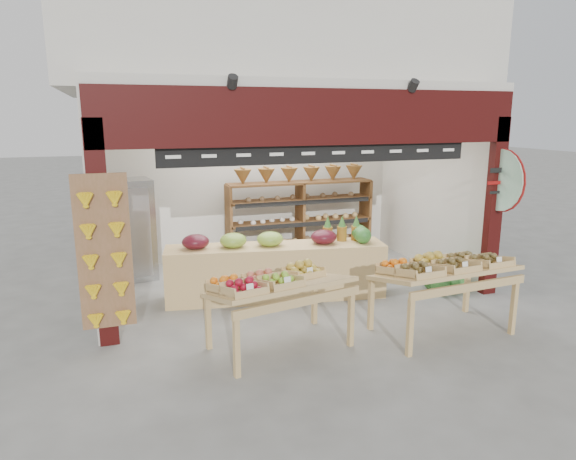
{
  "coord_description": "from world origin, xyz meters",
  "views": [
    {
      "loc": [
        -2.6,
        -7.14,
        2.68
      ],
      "look_at": [
        -0.19,
        -0.2,
        1.02
      ],
      "focal_mm": 32.0,
      "sensor_mm": 36.0,
      "label": 1
    }
  ],
  "objects_px": {
    "watermelon_pile": "(445,277)",
    "refrigerator": "(132,230)",
    "back_shelving": "(300,200)",
    "cardboard_stack": "(204,281)",
    "mid_counter": "(275,269)",
    "display_table_right": "(444,268)",
    "display_table_left": "(271,284)"
  },
  "relations": [
    {
      "from": "back_shelving",
      "to": "cardboard_stack",
      "type": "relative_size",
      "value": 2.9
    },
    {
      "from": "refrigerator",
      "to": "display_table_left",
      "type": "bearing_deg",
      "value": -76.07
    },
    {
      "from": "display_table_left",
      "to": "back_shelving",
      "type": "bearing_deg",
      "value": 64.59
    },
    {
      "from": "cardboard_stack",
      "to": "display_table_right",
      "type": "bearing_deg",
      "value": -41.56
    },
    {
      "from": "refrigerator",
      "to": "mid_counter",
      "type": "xyz_separation_m",
      "value": [
        1.94,
        -1.67,
        -0.39
      ]
    },
    {
      "from": "mid_counter",
      "to": "watermelon_pile",
      "type": "bearing_deg",
      "value": -10.72
    },
    {
      "from": "back_shelving",
      "to": "display_table_left",
      "type": "height_order",
      "value": "back_shelving"
    },
    {
      "from": "cardboard_stack",
      "to": "mid_counter",
      "type": "distance_m",
      "value": 1.1
    },
    {
      "from": "refrigerator",
      "to": "cardboard_stack",
      "type": "height_order",
      "value": "refrigerator"
    },
    {
      "from": "refrigerator",
      "to": "display_table_right",
      "type": "bearing_deg",
      "value": -53.65
    },
    {
      "from": "refrigerator",
      "to": "display_table_left",
      "type": "height_order",
      "value": "refrigerator"
    },
    {
      "from": "display_table_left",
      "to": "display_table_right",
      "type": "distance_m",
      "value": 2.17
    },
    {
      "from": "back_shelving",
      "to": "refrigerator",
      "type": "xyz_separation_m",
      "value": [
        -3.03,
        -0.23,
        -0.29
      ]
    },
    {
      "from": "mid_counter",
      "to": "refrigerator",
      "type": "bearing_deg",
      "value": 139.26
    },
    {
      "from": "display_table_left",
      "to": "watermelon_pile",
      "type": "bearing_deg",
      "value": 19.36
    },
    {
      "from": "refrigerator",
      "to": "watermelon_pile",
      "type": "bearing_deg",
      "value": -33.87
    },
    {
      "from": "refrigerator",
      "to": "display_table_right",
      "type": "xyz_separation_m",
      "value": [
        3.52,
        -3.54,
        -0.0
      ]
    },
    {
      "from": "cardboard_stack",
      "to": "display_table_left",
      "type": "relative_size",
      "value": 0.55
    },
    {
      "from": "watermelon_pile",
      "to": "refrigerator",
      "type": "bearing_deg",
      "value": 154.63
    },
    {
      "from": "back_shelving",
      "to": "watermelon_pile",
      "type": "xyz_separation_m",
      "value": [
        1.54,
        -2.39,
        -0.92
      ]
    },
    {
      "from": "refrigerator",
      "to": "watermelon_pile",
      "type": "height_order",
      "value": "refrigerator"
    },
    {
      "from": "cardboard_stack",
      "to": "display_table_left",
      "type": "bearing_deg",
      "value": -78.48
    },
    {
      "from": "cardboard_stack",
      "to": "display_table_right",
      "type": "height_order",
      "value": "display_table_right"
    },
    {
      "from": "cardboard_stack",
      "to": "mid_counter",
      "type": "relative_size",
      "value": 0.29
    },
    {
      "from": "watermelon_pile",
      "to": "mid_counter",
      "type": "bearing_deg",
      "value": 169.28
    },
    {
      "from": "display_table_left",
      "to": "watermelon_pile",
      "type": "height_order",
      "value": "display_table_left"
    },
    {
      "from": "refrigerator",
      "to": "watermelon_pile",
      "type": "relative_size",
      "value": 2.12
    },
    {
      "from": "cardboard_stack",
      "to": "mid_counter",
      "type": "bearing_deg",
      "value": -22.64
    },
    {
      "from": "display_table_left",
      "to": "cardboard_stack",
      "type": "bearing_deg",
      "value": 101.52
    },
    {
      "from": "display_table_right",
      "to": "cardboard_stack",
      "type": "bearing_deg",
      "value": 138.44
    },
    {
      "from": "back_shelving",
      "to": "cardboard_stack",
      "type": "bearing_deg",
      "value": -144.67
    },
    {
      "from": "back_shelving",
      "to": "watermelon_pile",
      "type": "distance_m",
      "value": 2.99
    }
  ]
}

